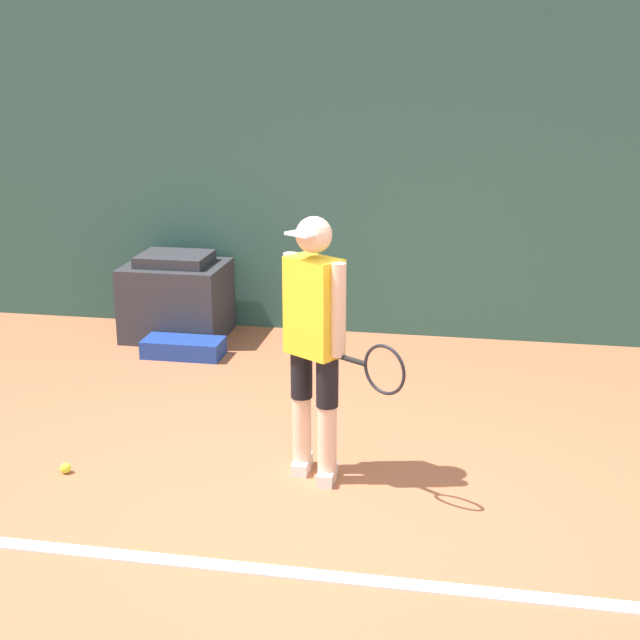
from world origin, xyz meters
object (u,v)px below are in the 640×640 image
(tennis_player, at_px, (315,337))
(tennis_ball, at_px, (66,468))
(covered_chair, at_px, (177,298))
(equipment_bag, at_px, (183,348))

(tennis_player, bearing_deg, tennis_ball, -138.25)
(covered_chair, xyz_separation_m, equipment_bag, (0.24, -0.56, -0.30))
(tennis_player, xyz_separation_m, covered_chair, (-1.83, 2.64, -0.55))
(tennis_player, bearing_deg, covered_chair, 157.38)
(tennis_ball, bearing_deg, equipment_bag, 89.99)
(tennis_player, distance_m, covered_chair, 3.26)
(tennis_player, relative_size, covered_chair, 1.81)
(tennis_ball, bearing_deg, tennis_player, 9.06)
(tennis_player, relative_size, tennis_ball, 24.62)
(tennis_ball, xyz_separation_m, equipment_bag, (0.00, 2.34, 0.05))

